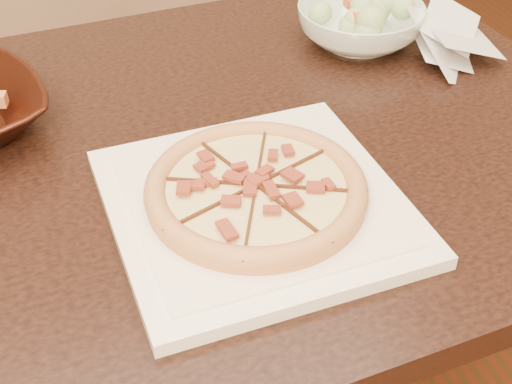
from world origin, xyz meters
TOP-DOWN VIEW (x-y plane):
  - dining_table at (0.06, -0.01)m, footprint 1.33×0.89m
  - plate at (0.16, -0.16)m, footprint 0.34×0.34m
  - pizza at (0.16, -0.16)m, footprint 0.26×0.26m
  - salad_bowl at (0.47, 0.18)m, footprint 0.24×0.24m
  - cling_film at (0.58, 0.10)m, footprint 0.21×0.19m

SIDE VIEW (x-z plane):
  - dining_table at x=0.06m, z-range 0.26..1.01m
  - plate at x=0.16m, z-range 0.75..0.77m
  - cling_film at x=0.58m, z-range 0.75..0.80m
  - salad_bowl at x=0.47m, z-range 0.75..0.81m
  - pizza at x=0.16m, z-range 0.77..0.80m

